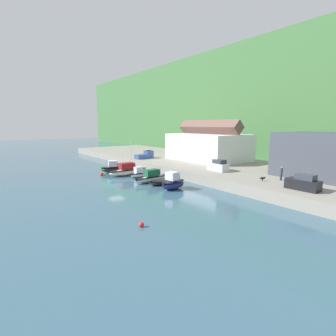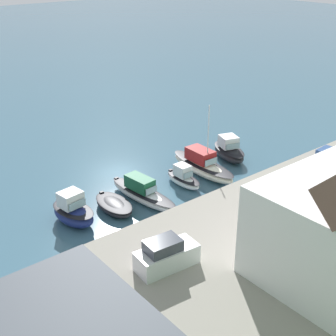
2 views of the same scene
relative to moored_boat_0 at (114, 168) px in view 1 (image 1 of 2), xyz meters
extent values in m
plane|color=#385B70|center=(11.12, -4.79, -0.93)|extent=(320.00, 320.00, 0.00)
cube|color=#42703D|center=(11.12, 68.89, 16.04)|extent=(240.00, 57.09, 33.94)
cube|color=gray|center=(11.12, 19.27, -0.07)|extent=(110.68, 25.15, 1.71)
cube|color=white|center=(6.68, 21.96, 3.92)|extent=(18.01, 12.77, 6.27)
cube|color=brown|center=(6.68, 21.96, 8.76)|extent=(18.37, 3.41, 3.41)
cube|color=slate|center=(36.14, 16.35, 4.41)|extent=(17.89, 0.10, 4.35)
ellipsoid|color=black|center=(0.02, 0.05, -0.27)|extent=(3.85, 5.64, 1.31)
ellipsoid|color=black|center=(0.02, 0.05, 0.19)|extent=(3.97, 5.77, 0.12)
cube|color=silver|center=(-0.07, -0.20, 1.00)|extent=(2.22, 2.27, 1.23)
cube|color=#8CA5B2|center=(0.27, 0.80, 0.82)|extent=(1.51, 0.60, 0.61)
cube|color=black|center=(-0.78, -2.28, -0.01)|extent=(0.43, 0.38, 0.56)
ellipsoid|color=white|center=(4.86, 1.05, -0.25)|extent=(2.48, 8.44, 1.35)
ellipsoid|color=black|center=(4.86, 1.05, 0.22)|extent=(2.58, 8.61, 0.12)
cube|color=maroon|center=(4.85, 0.63, 1.04)|extent=(1.79, 2.97, 1.24)
cube|color=#8CA5B2|center=(4.89, 2.24, 0.85)|extent=(1.55, 0.13, 0.62)
cylinder|color=silver|center=(4.87, 1.67, 3.47)|extent=(0.10, 0.10, 6.10)
ellipsoid|color=white|center=(8.00, 1.72, -0.46)|extent=(1.62, 4.21, 0.94)
ellipsoid|color=black|center=(8.00, 1.72, -0.13)|extent=(1.69, 4.29, 0.12)
cube|color=silver|center=(8.00, 1.51, 0.58)|extent=(1.21, 1.48, 1.13)
cube|color=#8CA5B2|center=(8.00, 2.40, 0.41)|extent=(1.08, 0.11, 0.57)
cube|color=black|center=(7.98, -0.27, -0.27)|extent=(0.36, 0.28, 0.56)
ellipsoid|color=silver|center=(12.92, 1.76, -0.38)|extent=(2.64, 8.08, 1.09)
ellipsoid|color=black|center=(12.92, 1.76, 0.00)|extent=(2.73, 8.24, 0.12)
cube|color=#195638|center=(12.95, 1.37, 0.76)|extent=(1.67, 2.90, 1.17)
cube|color=#8CA5B2|center=(12.80, 2.90, 0.58)|extent=(1.27, 0.22, 0.59)
cube|color=black|center=(13.28, -1.99, -0.16)|extent=(0.39, 0.31, 0.56)
ellipsoid|color=black|center=(15.89, 1.52, -0.48)|extent=(2.59, 4.70, 0.90)
ellipsoid|color=black|center=(15.89, 1.52, -0.16)|extent=(2.68, 4.80, 0.12)
cube|color=black|center=(15.77, -0.66, -0.30)|extent=(0.37, 0.30, 0.56)
ellipsoid|color=navy|center=(19.62, 1.14, -0.15)|extent=(2.93, 4.65, 1.55)
ellipsoid|color=black|center=(19.62, 1.14, 0.39)|extent=(3.04, 4.75, 0.12)
cube|color=silver|center=(19.65, 0.92, 1.26)|extent=(1.97, 1.75, 1.29)
cube|color=#8CA5B2|center=(19.53, 1.83, 1.07)|extent=(1.60, 0.31, 0.64)
cube|color=black|center=(19.90, -0.92, 0.16)|extent=(0.39, 0.33, 0.56)
cube|color=silver|center=(18.78, 12.44, 1.49)|extent=(4.36, 2.20, 1.40)
cube|color=#333842|center=(19.10, 12.41, 2.57)|extent=(2.45, 1.75, 0.76)
cube|color=black|center=(35.56, 10.52, 1.49)|extent=(4.23, 1.88, 1.40)
cube|color=#333842|center=(35.87, 10.52, 2.57)|extent=(2.34, 1.57, 0.76)
cube|color=#2D4C84|center=(-4.63, 10.01, 1.34)|extent=(2.24, 3.64, 1.10)
cube|color=#2D4C84|center=(-4.77, 12.03, 1.74)|extent=(2.03, 2.02, 1.90)
cube|color=#2D333D|center=(-4.77, 12.03, 2.44)|extent=(1.91, 1.74, 0.50)
cylinder|color=#232838|center=(30.56, 13.85, 1.21)|extent=(0.32, 0.32, 0.85)
cylinder|color=#333338|center=(30.56, 13.85, 2.16)|extent=(0.40, 0.40, 1.05)
sphere|color=tan|center=(30.56, 13.85, 2.81)|extent=(0.24, 0.24, 0.24)
cylinder|color=black|center=(29.21, 11.01, 0.93)|extent=(0.12, 0.12, 0.28)
ellipsoid|color=black|center=(29.21, 11.01, 1.25)|extent=(0.68, 0.84, 0.36)
sphere|color=black|center=(29.40, 11.31, 1.35)|extent=(0.22, 0.22, 0.22)
sphere|color=red|center=(2.02, -3.60, -0.62)|extent=(0.61, 0.61, 0.61)
sphere|color=red|center=(30.18, -11.10, -0.67)|extent=(0.52, 0.52, 0.52)
camera|label=1|loc=(52.03, -24.01, 9.37)|focal=28.00mm
camera|label=2|loc=(34.72, 32.08, 19.88)|focal=50.00mm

